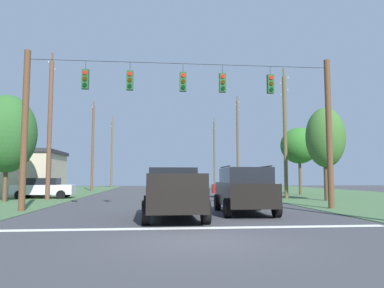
% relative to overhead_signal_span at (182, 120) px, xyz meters
% --- Properties ---
extents(ground_plane, '(120.00, 120.00, 0.00)m').
position_rel_overhead_signal_span_xyz_m(ground_plane, '(-0.17, -8.55, -4.37)').
color(ground_plane, '#3D3D42').
extents(stop_bar_stripe, '(12.62, 0.45, 0.01)m').
position_rel_overhead_signal_span_xyz_m(stop_bar_stripe, '(-0.17, -6.31, -4.36)').
color(stop_bar_stripe, white).
rests_on(stop_bar_stripe, ground).
extents(lane_dash_0, '(2.50, 0.15, 0.01)m').
position_rel_overhead_signal_span_xyz_m(lane_dash_0, '(-0.17, -0.31, -4.36)').
color(lane_dash_0, white).
rests_on(lane_dash_0, ground).
extents(lane_dash_1, '(2.50, 0.15, 0.01)m').
position_rel_overhead_signal_span_xyz_m(lane_dash_1, '(-0.17, 6.58, -4.36)').
color(lane_dash_1, white).
rests_on(lane_dash_1, ground).
extents(lane_dash_2, '(2.50, 0.15, 0.01)m').
position_rel_overhead_signal_span_xyz_m(lane_dash_2, '(-0.17, 11.70, -4.36)').
color(lane_dash_2, white).
rests_on(lane_dash_2, ground).
extents(lane_dash_3, '(2.50, 0.15, 0.01)m').
position_rel_overhead_signal_span_xyz_m(lane_dash_3, '(-0.17, 23.22, -4.36)').
color(lane_dash_3, white).
rests_on(lane_dash_3, ground).
extents(overhead_signal_span, '(15.18, 0.31, 7.61)m').
position_rel_overhead_signal_span_xyz_m(overhead_signal_span, '(0.00, 0.00, 0.00)').
color(overhead_signal_span, brown).
rests_on(overhead_signal_span, ground).
extents(pickup_truck, '(2.32, 5.42, 1.95)m').
position_rel_overhead_signal_span_xyz_m(pickup_truck, '(-0.61, -3.50, -3.40)').
color(pickup_truck, black).
rests_on(pickup_truck, ground).
extents(suv_black, '(2.39, 4.88, 2.05)m').
position_rel_overhead_signal_span_xyz_m(suv_black, '(2.58, -1.95, -3.31)').
color(suv_black, black).
rests_on(suv_black, ground).
extents(distant_car_crossing_white, '(4.37, 2.16, 1.52)m').
position_rel_overhead_signal_span_xyz_m(distant_car_crossing_white, '(7.70, 15.90, -3.58)').
color(distant_car_crossing_white, silver).
rests_on(distant_car_crossing_white, ground).
extents(distant_car_oncoming, '(4.35, 2.12, 1.52)m').
position_rel_overhead_signal_span_xyz_m(distant_car_oncoming, '(-9.47, 10.69, -3.58)').
color(distant_car_oncoming, silver).
rests_on(distant_car_oncoming, ground).
extents(distant_car_far_parked, '(4.40, 2.23, 1.52)m').
position_rel_overhead_signal_span_xyz_m(distant_car_far_parked, '(5.45, 11.61, -3.58)').
color(distant_car_far_parked, maroon).
rests_on(distant_car_far_parked, ground).
extents(utility_pole_mid_right, '(0.28, 1.78, 9.81)m').
position_rel_overhead_signal_span_xyz_m(utility_pole_mid_right, '(8.34, 8.78, 0.50)').
color(utility_pole_mid_right, brown).
rests_on(utility_pole_mid_right, ground).
extents(utility_pole_far_right, '(0.27, 1.70, 11.28)m').
position_rel_overhead_signal_span_xyz_m(utility_pole_far_right, '(8.46, 25.28, 1.29)').
color(utility_pole_far_right, brown).
rests_on(utility_pole_far_right, ground).
extents(utility_pole_near_left, '(0.26, 1.73, 11.51)m').
position_rel_overhead_signal_span_xyz_m(utility_pole_near_left, '(8.59, 43.64, 1.41)').
color(utility_pole_near_left, brown).
rests_on(utility_pole_near_left, ground).
extents(utility_pole_far_left, '(0.31, 1.79, 10.56)m').
position_rel_overhead_signal_span_xyz_m(utility_pole_far_left, '(-8.79, 9.18, 0.73)').
color(utility_pole_far_left, brown).
rests_on(utility_pole_far_left, ground).
extents(utility_pole_distant_right, '(0.27, 1.57, 10.44)m').
position_rel_overhead_signal_span_xyz_m(utility_pole_distant_right, '(-8.51, 25.97, 0.76)').
color(utility_pole_distant_right, brown).
rests_on(utility_pole_distant_right, ground).
extents(utility_pole_distant_left, '(0.30, 1.99, 11.58)m').
position_rel_overhead_signal_span_xyz_m(utility_pole_distant_left, '(-8.28, 43.32, 1.38)').
color(utility_pole_distant_left, brown).
rests_on(utility_pole_distant_left, ground).
extents(tree_roadside_right, '(3.31, 3.31, 6.02)m').
position_rel_overhead_signal_span_xyz_m(tree_roadside_right, '(11.57, 14.15, 0.02)').
color(tree_roadside_right, brown).
rests_on(tree_roadside_right, ground).
extents(tree_roadside_far_right, '(3.65, 3.65, 6.91)m').
position_rel_overhead_signal_span_xyz_m(tree_roadside_far_right, '(-10.84, 7.02, 0.02)').
color(tree_roadside_far_right, brown).
rests_on(tree_roadside_far_right, ground).
extents(tree_roadside_left, '(2.59, 2.59, 6.27)m').
position_rel_overhead_signal_span_xyz_m(tree_roadside_left, '(10.11, 5.95, -0.15)').
color(tree_roadside_left, brown).
rests_on(tree_roadside_left, ground).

